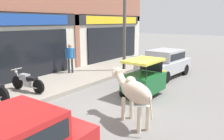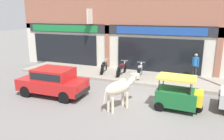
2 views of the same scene
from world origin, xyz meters
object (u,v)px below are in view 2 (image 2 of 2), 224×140
Objects in this scene: motorcycle_2 at (140,71)px; pedestrian at (195,63)px; auto_rickshaw at (178,96)px; cow at (120,88)px; motorcycle_0 at (104,67)px; motorcycle_1 at (122,69)px; car_1 at (53,80)px.

pedestrian is (3.31, 0.99, 0.60)m from motorcycle_2.
pedestrian is at bearing 83.90° from auto_rickshaw.
cow is 2.63m from auto_rickshaw.
motorcycle_0 and motorcycle_2 have the same top height.
motorcycle_1 is 1.28m from motorcycle_2.
pedestrian is (0.52, 4.86, 0.50)m from auto_rickshaw.
motorcycle_1 is at bearing -168.59° from pedestrian.
car_1 is at bearing -140.99° from pedestrian.
auto_rickshaw is at bearing -54.18° from motorcycle_2.
cow reaches higher than auto_rickshaw.
auto_rickshaw is 1.26× the size of pedestrian.
motorcycle_1 is at bearing 64.55° from car_1.
cow reaches higher than motorcycle_2.
pedestrian is at bearing 62.96° from cow.
car_1 is at bearing -174.45° from auto_rickshaw.
motorcycle_1 and motorcycle_2 have the same top height.
auto_rickshaw is at bearing -36.97° from motorcycle_0.
auto_rickshaw is at bearing 5.55° from car_1.
motorcycle_0 and motorcycle_1 have the same top height.
car_1 is at bearing -115.45° from motorcycle_1.
cow is 1.23× the size of pedestrian.
pedestrian reaches higher than motorcycle_2.
cow is 0.98× the size of auto_rickshaw.
motorcycle_1 is (1.36, -0.15, 0.00)m from motorcycle_0.
motorcycle_0 is at bearing 80.37° from car_1.
cow is 1.08× the size of motorcycle_2.
cow is 6.50m from pedestrian.
auto_rickshaw is 1.12× the size of motorcycle_0.
auto_rickshaw is 1.11× the size of motorcycle_2.
pedestrian is at bearing 16.70° from motorcycle_2.
car_1 is 4.77m from motorcycle_0.
cow is 5.86m from motorcycle_0.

